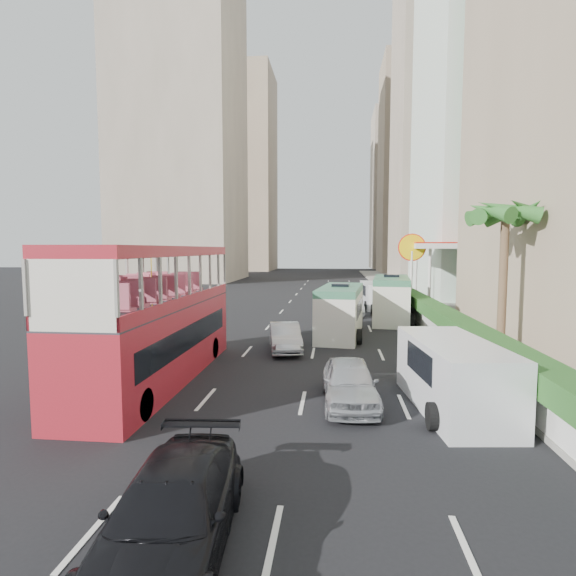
# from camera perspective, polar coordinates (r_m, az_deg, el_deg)

# --- Properties ---
(ground_plane) EXTENTS (200.00, 200.00, 0.00)m
(ground_plane) POSITION_cam_1_polar(r_m,az_deg,el_deg) (16.85, 3.74, -12.14)
(ground_plane) COLOR black
(ground_plane) RESTS_ON ground
(double_decker_bus) EXTENTS (2.50, 11.00, 5.06)m
(double_decker_bus) POSITION_cam_1_polar(r_m,az_deg,el_deg) (17.56, -16.20, -3.16)
(double_decker_bus) COLOR #AE1E2A
(double_decker_bus) RESTS_ON ground
(car_silver_lane_a) EXTENTS (2.13, 4.23, 1.33)m
(car_silver_lane_a) POSITION_cam_1_polar(r_m,az_deg,el_deg) (22.19, -0.39, -7.94)
(car_silver_lane_a) COLOR #B6B8BD
(car_silver_lane_a) RESTS_ON ground
(car_silver_lane_b) EXTENTS (1.89, 4.27, 1.43)m
(car_silver_lane_b) POSITION_cam_1_polar(r_m,az_deg,el_deg) (14.99, 7.80, -14.37)
(car_silver_lane_b) COLOR #B6B8BD
(car_silver_lane_b) RESTS_ON ground
(car_black) EXTENTS (2.30, 4.91, 1.39)m
(car_black) POSITION_cam_1_polar(r_m,az_deg,el_deg) (8.71, -14.44, -29.79)
(car_black) COLOR black
(car_black) RESTS_ON ground
(van_asset) EXTENTS (3.40, 5.57, 1.44)m
(van_asset) POSITION_cam_1_polar(r_m,az_deg,el_deg) (34.29, 7.00, -3.39)
(van_asset) COLOR silver
(van_asset) RESTS_ON ground
(minibus_near) EXTENTS (2.87, 6.62, 2.84)m
(minibus_near) POSITION_cam_1_polar(r_m,az_deg,el_deg) (25.73, 6.67, -2.97)
(minibus_near) COLOR silver
(minibus_near) RESTS_ON ground
(minibus_far) EXTENTS (3.09, 7.10, 3.05)m
(minibus_far) POSITION_cam_1_polar(r_m,az_deg,el_deg) (31.75, 12.97, -1.38)
(minibus_far) COLOR silver
(minibus_far) RESTS_ON ground
(panel_van_near) EXTENTS (2.70, 5.55, 2.14)m
(panel_van_near) POSITION_cam_1_polar(r_m,az_deg,el_deg) (14.96, 20.24, -10.38)
(panel_van_near) COLOR silver
(panel_van_near) RESTS_ON ground
(panel_van_far) EXTENTS (2.49, 5.48, 2.14)m
(panel_van_far) POSITION_cam_1_polar(r_m,az_deg,el_deg) (38.63, 11.15, -0.92)
(panel_van_far) COLOR silver
(panel_van_far) RESTS_ON ground
(sidewalk) EXTENTS (6.00, 120.00, 0.18)m
(sidewalk) POSITION_cam_1_polar(r_m,az_deg,el_deg) (42.22, 17.41, -1.90)
(sidewalk) COLOR #99968C
(sidewalk) RESTS_ON ground
(kerb_wall) EXTENTS (0.30, 44.00, 1.00)m
(kerb_wall) POSITION_cam_1_polar(r_m,az_deg,el_deg) (30.91, 16.38, -3.20)
(kerb_wall) COLOR silver
(kerb_wall) RESTS_ON sidewalk
(hedge) EXTENTS (1.10, 44.00, 0.70)m
(hedge) POSITION_cam_1_polar(r_m,az_deg,el_deg) (30.80, 16.41, -1.63)
(hedge) COLOR #2D6626
(hedge) RESTS_ON kerb_wall
(palm_tree) EXTENTS (0.36, 0.36, 6.40)m
(palm_tree) POSITION_cam_1_polar(r_m,az_deg,el_deg) (21.40, 25.61, 0.26)
(palm_tree) COLOR brown
(palm_tree) RESTS_ON sidewalk
(shell_station) EXTENTS (6.50, 8.00, 5.50)m
(shell_station) POSITION_cam_1_polar(r_m,az_deg,el_deg) (40.27, 19.47, 1.53)
(shell_station) COLOR silver
(shell_station) RESTS_ON ground
(tower_stripe) EXTENTS (16.00, 18.00, 58.00)m
(tower_stripe) POSITION_cam_1_polar(r_m,az_deg,el_deg) (58.23, 26.20, 28.85)
(tower_stripe) COLOR white
(tower_stripe) RESTS_ON ground
(tower_mid) EXTENTS (16.00, 16.00, 50.00)m
(tower_mid) POSITION_cam_1_polar(r_m,az_deg,el_deg) (78.71, 19.69, 19.41)
(tower_mid) COLOR #B2A08C
(tower_mid) RESTS_ON ground
(tower_far_a) EXTENTS (14.00, 14.00, 44.00)m
(tower_far_a) POSITION_cam_1_polar(r_m,az_deg,el_deg) (100.91, 15.75, 14.48)
(tower_far_a) COLOR tan
(tower_far_a) RESTS_ON ground
(tower_far_b) EXTENTS (14.00, 14.00, 40.00)m
(tower_far_b) POSITION_cam_1_polar(r_m,az_deg,el_deg) (122.14, 13.95, 11.87)
(tower_far_b) COLOR #B2A08C
(tower_far_b) RESTS_ON ground
(tower_left_a) EXTENTS (18.00, 18.00, 52.00)m
(tower_left_a) POSITION_cam_1_polar(r_m,az_deg,el_deg) (78.12, -13.48, 20.43)
(tower_left_a) COLOR #B2A08C
(tower_left_a) RESTS_ON ground
(tower_left_b) EXTENTS (16.00, 16.00, 46.00)m
(tower_left_b) POSITION_cam_1_polar(r_m,az_deg,el_deg) (109.97, -6.16, 14.35)
(tower_left_b) COLOR tan
(tower_left_b) RESTS_ON ground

